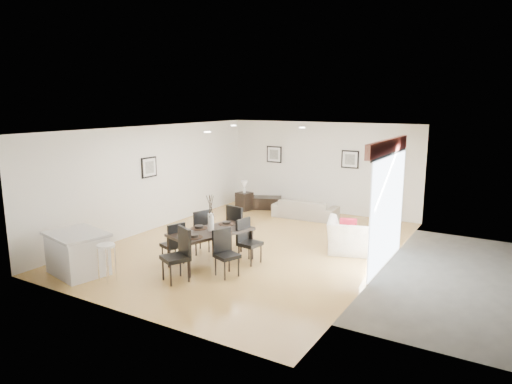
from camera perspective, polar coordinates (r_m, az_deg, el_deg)
The scene contains 26 objects.
ground at distance 10.69m, azimuth -0.38°, elevation -6.71°, with size 8.00×8.00×0.00m, color tan.
wall_back at distance 13.89m, azimuth 8.16°, elevation 3.08°, with size 6.00×0.04×2.70m, color white.
wall_front at distance 7.31m, azimuth -16.82°, elevation -4.66°, with size 6.00×0.04×2.70m, color white.
wall_left at distance 12.15m, azimuth -12.61°, elevation 1.76°, with size 0.04×8.00×2.70m, color white.
wall_right at distance 9.20m, azimuth 15.83°, elevation -1.38°, with size 0.04×8.00×2.70m, color white.
ceiling at distance 10.19m, azimuth -0.40°, elevation 7.90°, with size 6.00×8.00×0.02m, color white.
sofa at distance 13.18m, azimuth 6.19°, elevation -2.10°, with size 1.84×0.72×0.54m, color gray.
armchair at distance 10.33m, azimuth 12.15°, elevation -5.45°, with size 1.15×1.00×0.74m, color white.
dining_table at distance 9.42m, azimuth -5.63°, elevation -5.22°, with size 1.33×1.87×0.70m.
dining_chair_wnear at distance 9.49m, azimuth -10.17°, elevation -6.09°, with size 0.50×0.50×0.88m.
dining_chair_wfar at distance 10.09m, azimuth -7.03°, elevation -4.63°, with size 0.56×0.56×0.98m.
dining_chair_enear at distance 8.82m, azimuth -3.95°, elevation -7.22°, with size 0.52×0.52×0.90m.
dining_chair_efar at distance 9.48m, azimuth -1.14°, elevation -5.81°, with size 0.47×0.47×0.92m.
dining_chair_head at distance 8.64m, azimuth -9.55°, elevation -7.34°, with size 0.60×0.60×1.01m.
dining_chair_foot at distance 10.27m, azimuth -2.27°, elevation -4.14°, with size 0.54×0.54×1.02m.
vase at distance 9.32m, azimuth -5.68°, elevation -2.99°, with size 0.96×1.48×0.75m.
coffee_table at distance 14.29m, azimuth 1.30°, elevation -1.35°, with size 0.91×0.55×0.36m, color black.
side_table at distance 14.07m, azimuth -1.47°, elevation -1.16°, with size 0.41×0.41×0.55m, color black.
table_lamp at distance 13.97m, azimuth -1.48°, elevation 0.88°, with size 0.19×0.19×0.36m.
cushion at distance 10.20m, azimuth 11.44°, elevation -4.26°, with size 0.36×0.11×0.36m, color maroon.
kitchen_island at distance 9.55m, azimuth -21.42°, elevation -7.10°, with size 1.34×1.14×0.82m.
bar_stool at distance 8.88m, azimuth -18.24°, elevation -6.87°, with size 0.33×0.33×0.72m.
framed_print_back_left at distance 14.51m, azimuth 2.29°, elevation 4.72°, with size 0.52×0.04×0.52m.
framed_print_back_right at distance 13.51m, azimuth 11.68°, elevation 4.01°, with size 0.52×0.04×0.52m.
framed_print_left_wall at distance 11.94m, azimuth -13.22°, elevation 3.03°, with size 0.04×0.52×0.52m.
sliding_door at distance 9.44m, azimuth 16.15°, elevation 0.86°, with size 0.12×2.70×2.57m.
Camera 1 is at (5.24, -8.71, 3.29)m, focal length 32.00 mm.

